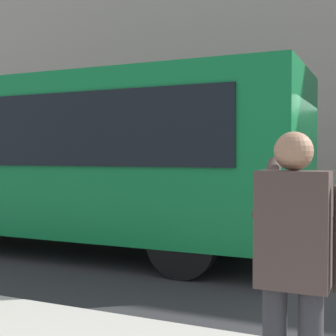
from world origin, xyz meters
TOP-DOWN VIEW (x-y plane):
  - ground_plane at (0.00, 0.00)m, footprint 60.00×60.00m
  - red_bus at (4.81, 0.36)m, footprint 9.05×2.54m
  - pedestrian_photographer at (-0.29, 4.83)m, footprint 0.53×0.52m

SIDE VIEW (x-z plane):
  - ground_plane at x=0.00m, z-range 0.00..0.00m
  - pedestrian_photographer at x=-0.29m, z-range 0.29..1.99m
  - red_bus at x=4.81m, z-range 0.14..3.22m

